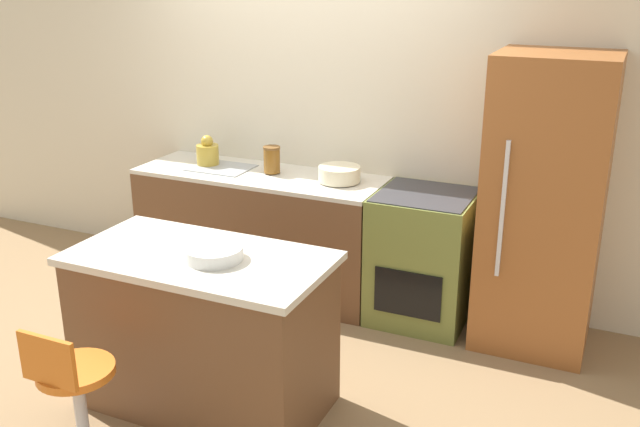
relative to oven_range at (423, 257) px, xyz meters
name	(u,v)px	position (x,y,z in m)	size (l,w,h in m)	color
ground_plane	(274,310)	(-0.96, -0.33, -0.44)	(14.00, 14.00, 0.00)	#8E704C
wall_back	(313,110)	(-0.96, 0.34, 0.86)	(8.00, 0.06, 2.60)	beige
back_counter	(261,231)	(-1.24, 0.00, 0.00)	(1.82, 0.62, 0.89)	brown
kitchen_island	(204,330)	(-0.78, -1.46, 0.00)	(1.37, 0.72, 0.88)	brown
oven_range	(423,257)	(0.00, 0.00, 0.00)	(0.64, 0.63, 0.89)	olive
refrigerator	(544,205)	(0.74, 0.00, 0.47)	(0.69, 0.66, 1.83)	#995628
stool_chair	(75,397)	(-1.05, -2.16, -0.07)	(0.36, 0.36, 0.77)	#B7B7BC
kettle	(208,153)	(-1.69, 0.03, 0.54)	(0.17, 0.17, 0.22)	#B29333
mixing_bowl	(339,174)	(-0.63, 0.03, 0.50)	(0.29, 0.29, 0.10)	beige
canister_jar	(272,159)	(-1.15, 0.03, 0.54)	(0.12, 0.12, 0.19)	brown
fruit_bowl	(214,253)	(-0.68, -1.48, 0.47)	(0.30, 0.30, 0.07)	white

